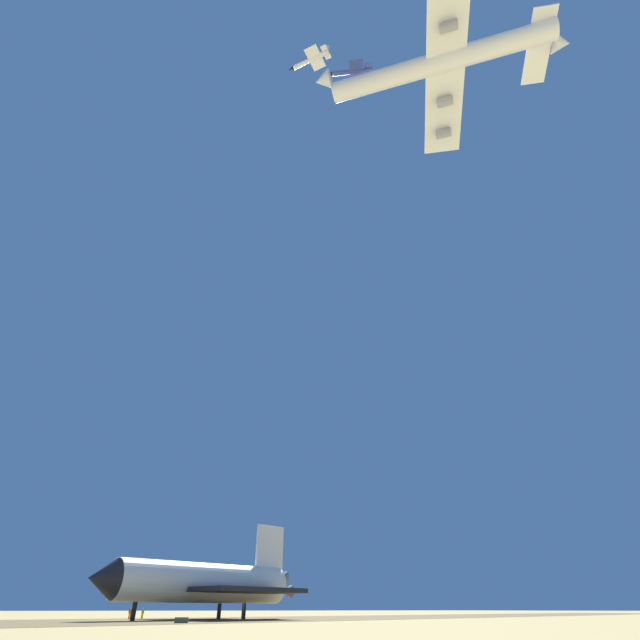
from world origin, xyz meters
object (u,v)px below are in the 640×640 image
Objects in this scene: space_shuttle at (202,583)px; ground_crew_near_nose at (143,613)px; chase_jet_trailing at (311,60)px; ground_support_crate at (181,620)px; carrier_jet at (443,62)px; chase_jet_right_wing at (352,72)px; ground_crew_mid_fuselage at (130,613)px.

space_shuttle is 22.24× the size of ground_crew_near_nose.
chase_jet_trailing reaches higher than ground_crew_near_nose.
ground_support_crate is (21.17, 7.93, -157.54)m from chase_jet_trailing.
ground_crew_near_nose is (5.88, -15.16, -4.41)m from space_shuttle.
ground_crew_near_nose is at bearing -6.52° from carrier_jet.
chase_jet_trailing is at bearing 10.41° from chase_jet_right_wing.
space_shuttle is at bearing -0.17° from carrier_jet.
ground_crew_mid_fuselage is at bearing -117.33° from ground_crew_near_nose.
chase_jet_trailing is at bearing 33.93° from ground_crew_mid_fuselage.
ground_crew_mid_fuselage is (21.10, -26.49, -156.92)m from chase_jet_trailing.
chase_jet_right_wing reaches higher than ground_crew_near_nose.
carrier_jet is 163.08m from ground_crew_near_nose.
ground_crew_near_nose is 34.95m from ground_support_crate.
chase_jet_right_wing is 158.42m from ground_crew_mid_fuselage.
ground_crew_near_nose reaches higher than ground_support_crate.
carrier_jet is 40.51× the size of ground_support_crate.
chase_jet_trailing reaches higher than space_shuttle.
carrier_jet is 163.69m from ground_crew_mid_fuselage.
ground_crew_mid_fuselage is (54.33, -51.71, -145.49)m from carrier_jet.
chase_jet_right_wing is 155.73m from ground_support_crate.
carrier_jet is 156.86m from ground_support_crate.
chase_jet_trailing is at bearing 1.34° from carrier_jet.
space_shuttle is 2.74× the size of chase_jet_right_wing.
chase_jet_right_wing is (-25.16, 17.54, 147.07)m from space_shuttle.
space_shuttle is at bearing 12.94° from chase_jet_trailing.
chase_jet_right_wing reaches higher than ground_support_crate.
carrier_jet reaches higher than ground_crew_near_nose.
chase_jet_trailing is 8.16× the size of ground_crew_near_nose.
carrier_jet is 37.90× the size of ground_crew_near_nose.
ground_crew_near_nose is (31.05, -32.70, -151.48)m from chase_jet_right_wing.
ground_crew_near_nose is 2.33m from ground_crew_mid_fuselage.
chase_jet_trailing reaches higher than chase_jet_right_wing.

